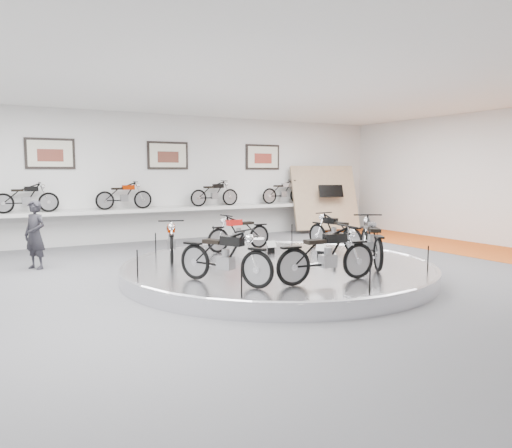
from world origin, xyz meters
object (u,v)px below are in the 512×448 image
bike_d (225,256)px  bike_e (327,254)px  display_platform (278,270)px  bike_c (171,239)px  bike_b (239,232)px  bike_f (371,240)px  visitor (35,235)px  shelf (172,209)px  bike_a (335,232)px

bike_d → bike_e: 1.74m
display_platform → bike_c: (-1.81, 1.41, 0.60)m
bike_b → bike_e: size_ratio=0.91×
bike_e → bike_f: 1.95m
bike_d → visitor: visitor is taller
shelf → bike_a: 6.01m
bike_f → bike_c: bearing=83.6°
display_platform → bike_c: 2.37m
shelf → bike_a: (2.08, -5.63, -0.25)m
shelf → bike_d: bearing=-103.4°
bike_f → visitor: size_ratio=1.10×
bike_c → visitor: size_ratio=0.99×
bike_c → bike_f: (3.33, -2.54, 0.05)m
bike_a → bike_c: same height
shelf → bike_f: bike_f is taller
bike_d → bike_a: bearing=89.1°
display_platform → bike_f: size_ratio=3.74×
bike_d → bike_f: (3.33, 0.10, 0.03)m
display_platform → bike_f: 2.00m
bike_c → shelf: bearing=179.1°
bike_d → bike_e: bearing=36.7°
bike_c → visitor: bearing=-110.0°
bike_a → bike_c: 3.94m
shelf → bike_b: size_ratio=7.35×
shelf → bike_c: bearing=-109.9°
bike_b → bike_e: bearing=78.6°
display_platform → visitor: visitor is taller
shelf → bike_e: bike_e is taller
bike_d → bike_c: bearing=151.9°
bike_b → bike_e: bike_e is taller
bike_c → bike_f: 4.19m
bike_b → bike_f: size_ratio=0.87×
bike_b → shelf: bearing=-96.4°
display_platform → bike_c: bike_c is taller
bike_b → bike_d: 3.59m
bike_c → bike_b: bearing=121.8°
shelf → bike_e: (-0.24, -8.37, -0.22)m
bike_b → bike_c: 1.91m
shelf → bike_a: bike_a is taller
display_platform → bike_d: size_ratio=3.95×
display_platform → bike_e: bike_e is taller
bike_c → bike_f: bike_f is taller
bike_e → bike_b: bearing=89.6°
display_platform → shelf: 6.46m
bike_a → visitor: visitor is taller
bike_e → bike_f: bike_f is taller
shelf → visitor: (-4.29, -2.98, -0.23)m
bike_a → bike_c: bearing=74.7°
shelf → bike_c: 5.32m
display_platform → bike_b: bearing=88.4°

